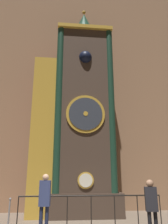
% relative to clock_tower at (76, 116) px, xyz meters
% --- Properties ---
extents(cathedral_back_wall, '(24.00, 0.32, 15.98)m').
position_rel_clock_tower_xyz_m(cathedral_back_wall, '(0.32, 1.58, 3.27)').
color(cathedral_back_wall, '#936B4C').
rests_on(cathedral_back_wall, ground_plane).
extents(clock_tower, '(4.28, 1.79, 11.17)m').
position_rel_clock_tower_xyz_m(clock_tower, '(0.00, 0.00, 0.00)').
color(clock_tower, '#423328').
rests_on(clock_tower, ground_plane).
extents(railing_fence, '(5.09, 0.05, 1.13)m').
position_rel_clock_tower_xyz_m(railing_fence, '(0.40, -2.46, -4.08)').
color(railing_fence, black).
rests_on(railing_fence, ground_plane).
extents(visitor_near, '(0.36, 0.26, 1.85)m').
position_rel_clock_tower_xyz_m(visitor_near, '(-1.18, -3.29, -3.60)').
color(visitor_near, '#1B213A').
rests_on(visitor_near, ground_plane).
extents(visitor_far, '(0.38, 0.30, 1.68)m').
position_rel_clock_tower_xyz_m(visitor_far, '(1.96, -4.07, -3.70)').
color(visitor_far, black).
rests_on(visitor_far, ground_plane).
extents(stanchion_post, '(0.28, 0.28, 1.04)m').
position_rel_clock_tower_xyz_m(stanchion_post, '(-2.46, -2.19, -4.37)').
color(stanchion_post, gray).
rests_on(stanchion_post, ground_plane).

